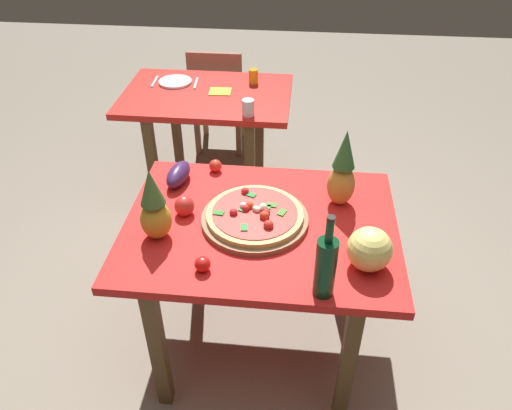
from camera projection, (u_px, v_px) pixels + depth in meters
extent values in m
plane|color=gray|center=(260.00, 337.00, 2.57)|extent=(10.00, 10.00, 0.00)
cube|color=brown|center=(158.00, 350.00, 2.08)|extent=(0.06, 0.06, 0.72)
cube|color=brown|center=(347.00, 366.00, 2.01)|extent=(0.06, 0.06, 0.72)
cube|color=brown|center=(195.00, 230.00, 2.70)|extent=(0.06, 0.06, 0.72)
cube|color=brown|center=(340.00, 240.00, 2.64)|extent=(0.06, 0.06, 0.72)
cube|color=red|center=(261.00, 226.00, 2.13)|extent=(1.16, 0.89, 0.04)
cube|color=brown|center=(153.00, 169.00, 3.20)|extent=(0.06, 0.06, 0.72)
cube|color=brown|center=(250.00, 174.00, 3.14)|extent=(0.06, 0.06, 0.72)
cube|color=brown|center=(176.00, 124.00, 3.70)|extent=(0.06, 0.06, 0.72)
cube|color=brown|center=(260.00, 128.00, 3.64)|extent=(0.06, 0.06, 0.72)
cube|color=red|center=(207.00, 96.00, 3.19)|extent=(1.08, 0.73, 0.04)
cube|color=brown|center=(244.00, 114.00, 4.16)|extent=(0.04, 0.04, 0.41)
cube|color=brown|center=(205.00, 112.00, 4.19)|extent=(0.04, 0.04, 0.41)
cube|color=brown|center=(239.00, 133.00, 3.90)|extent=(0.04, 0.04, 0.41)
cube|color=brown|center=(197.00, 131.00, 3.93)|extent=(0.04, 0.04, 0.41)
cube|color=brown|center=(220.00, 97.00, 3.91)|extent=(0.40, 0.40, 0.04)
cube|color=brown|center=(215.00, 79.00, 3.63)|extent=(0.40, 0.04, 0.40)
cylinder|color=brown|center=(255.00, 219.00, 2.12)|extent=(0.46, 0.46, 0.02)
cylinder|color=tan|center=(255.00, 215.00, 2.10)|extent=(0.41, 0.41, 0.02)
cylinder|color=red|center=(255.00, 212.00, 2.09)|extent=(0.36, 0.36, 0.00)
sphere|color=red|center=(267.00, 212.00, 2.08)|extent=(0.03, 0.03, 0.03)
sphere|color=red|center=(245.00, 191.00, 2.20)|extent=(0.03, 0.03, 0.03)
sphere|color=red|center=(234.00, 212.00, 2.08)|extent=(0.03, 0.03, 0.03)
sphere|color=red|center=(264.00, 216.00, 2.06)|extent=(0.04, 0.04, 0.04)
sphere|color=red|center=(246.00, 208.00, 2.10)|extent=(0.03, 0.03, 0.03)
sphere|color=red|center=(250.00, 206.00, 2.12)|extent=(0.03, 0.03, 0.03)
sphere|color=red|center=(268.00, 225.00, 2.01)|extent=(0.04, 0.04, 0.04)
cube|color=#377625|center=(272.00, 205.00, 2.13)|extent=(0.05, 0.03, 0.00)
cube|color=#2E7535|center=(244.00, 227.00, 2.01)|extent=(0.03, 0.05, 0.00)
cube|color=#307D36|center=(243.00, 208.00, 2.11)|extent=(0.04, 0.05, 0.00)
cube|color=#237931|center=(251.00, 195.00, 2.19)|extent=(0.05, 0.04, 0.00)
cube|color=#377F26|center=(282.00, 212.00, 2.09)|extent=(0.04, 0.05, 0.00)
cube|color=#348031|center=(266.00, 207.00, 2.12)|extent=(0.04, 0.03, 0.00)
cube|color=#247622|center=(219.00, 213.00, 2.08)|extent=(0.05, 0.03, 0.00)
sphere|color=white|center=(243.00, 206.00, 2.11)|extent=(0.03, 0.03, 0.03)
sphere|color=#E7ECCE|center=(255.00, 209.00, 2.10)|extent=(0.03, 0.03, 0.03)
sphere|color=#F8F0CE|center=(263.00, 207.00, 2.10)|extent=(0.03, 0.03, 0.03)
sphere|color=white|center=(257.00, 210.00, 2.09)|extent=(0.03, 0.03, 0.03)
cylinder|color=#0A341A|center=(325.00, 268.00, 1.72)|extent=(0.08, 0.08, 0.24)
cylinder|color=#0A341A|center=(330.00, 231.00, 1.62)|extent=(0.03, 0.03, 0.09)
cylinder|color=black|center=(331.00, 219.00, 1.59)|extent=(0.03, 0.03, 0.02)
ellipsoid|color=#B98937|center=(341.00, 185.00, 2.17)|extent=(0.12, 0.12, 0.19)
cone|color=#2C632E|center=(345.00, 149.00, 2.06)|extent=(0.10, 0.10, 0.17)
ellipsoid|color=gold|center=(156.00, 220.00, 2.00)|extent=(0.13, 0.13, 0.17)
cone|color=#3E642D|center=(151.00, 187.00, 1.90)|extent=(0.10, 0.10, 0.15)
sphere|color=#E9DA73|center=(369.00, 249.00, 1.85)|extent=(0.17, 0.17, 0.17)
ellipsoid|color=red|center=(184.00, 206.00, 2.14)|extent=(0.09, 0.09, 0.09)
ellipsoid|color=#3B204F|center=(178.00, 174.00, 2.34)|extent=(0.12, 0.21, 0.09)
sphere|color=red|center=(215.00, 166.00, 2.42)|extent=(0.06, 0.06, 0.06)
sphere|color=red|center=(203.00, 264.00, 1.87)|extent=(0.06, 0.06, 0.06)
cylinder|color=gold|center=(253.00, 76.00, 3.28)|extent=(0.06, 0.06, 0.09)
cylinder|color=silver|center=(248.00, 108.00, 2.90)|extent=(0.07, 0.07, 0.10)
cylinder|color=white|center=(175.00, 82.00, 3.30)|extent=(0.22, 0.22, 0.02)
cube|color=silver|center=(155.00, 81.00, 3.32)|extent=(0.02, 0.18, 0.01)
cube|color=silver|center=(196.00, 83.00, 3.29)|extent=(0.03, 0.18, 0.01)
cube|color=yellow|center=(220.00, 91.00, 3.19)|extent=(0.15, 0.13, 0.01)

